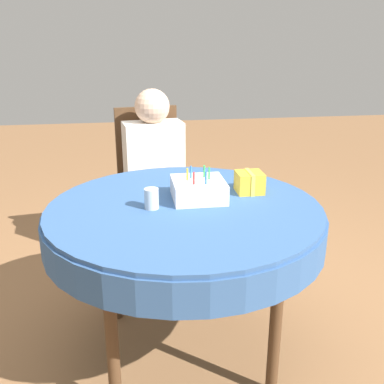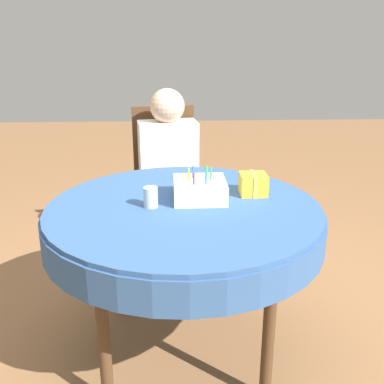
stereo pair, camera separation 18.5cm
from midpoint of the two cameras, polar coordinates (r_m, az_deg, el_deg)
The scene contains 7 objects.
ground_plane at distance 2.30m, azimuth -3.31°, elevation -19.44°, with size 12.00×12.00×0.00m, color #8C603D.
dining_table at distance 1.95m, azimuth -3.69°, elevation -4.17°, with size 1.20×1.20×0.75m.
chair at distance 2.92m, azimuth -6.95°, elevation 1.24°, with size 0.51×0.51×1.00m.
person at distance 2.77m, azimuth -6.69°, elevation 3.68°, with size 0.38×0.32×1.14m.
birthday_cake at distance 1.98m, azimuth -1.84°, elevation 0.28°, with size 0.23×0.23×0.14m.
drinking_glass at distance 1.89m, azimuth -7.96°, elevation -0.88°, with size 0.06×0.06×0.09m.
gift_box at distance 2.07m, azimuth 4.79°, elevation 1.19°, with size 0.12×0.13×0.10m.
Camera 1 is at (-0.24, -1.78, 1.45)m, focal length 42.00 mm.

